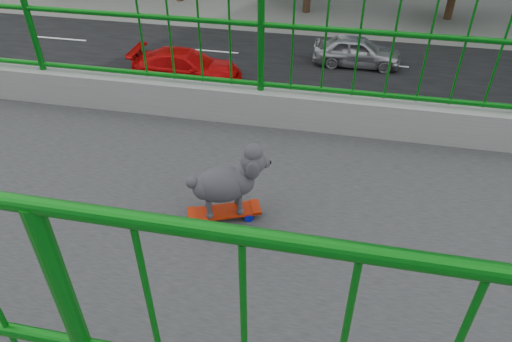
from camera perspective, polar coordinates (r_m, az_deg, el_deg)
The scene contains 7 objects.
road at distance 17.68m, azimuth 14.17°, elevation 4.56°, with size 18.00×90.00×0.02m, color black.
skateboard at distance 3.11m, azimuth -3.86°, elevation -4.99°, with size 0.31×0.49×0.06m.
poodle at distance 2.95m, azimuth -3.51°, elevation -1.23°, with size 0.34×0.50×0.44m.
car_0 at distance 12.65m, azimuth -15.13°, elevation -6.01°, with size 1.84×4.58×1.56m, color #A0A0A5.
car_1 at distance 16.65m, azimuth -22.68°, elevation 3.16°, with size 1.41×4.05×1.33m, color #C70708.
car_3 at distance 20.69m, azimuth -8.35°, elevation 12.33°, with size 1.92×4.72×1.37m, color #C70708.
car_4 at distance 22.55m, azimuth 12.10°, elevation 13.97°, with size 1.58×3.93×1.34m, color #A0A0A5.
Camera 1 is at (2.10, -1.33, 9.11)m, focal length 33.15 mm.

